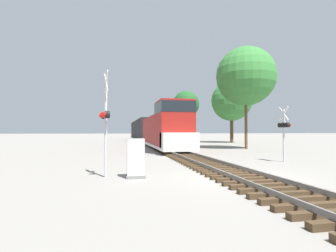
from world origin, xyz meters
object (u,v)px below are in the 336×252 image
at_px(tree_deep_background, 186,104).
at_px(tree_mid_background, 232,101).
at_px(crossing_signal_near, 105,118).
at_px(relay_cabinet, 136,159).
at_px(tree_far_right, 246,76).
at_px(crossing_signal_far, 284,128).
at_px(freight_train, 147,130).

bearing_deg(tree_deep_background, tree_mid_background, -70.49).
xyz_separation_m(crossing_signal_near, relay_cabinet, (1.25, -0.38, -1.69)).
xyz_separation_m(relay_cabinet, tree_far_right, (12.92, 15.29, 7.07)).
distance_m(tree_far_right, tree_deep_background, 27.33).
height_order(crossing_signal_near, crossing_signal_far, crossing_signal_near).
bearing_deg(relay_cabinet, freight_train, 82.83).
xyz_separation_m(freight_train, crossing_signal_near, (-5.44, -32.92, 0.40)).
height_order(crossing_signal_near, tree_mid_background, tree_mid_background).
distance_m(crossing_signal_far, tree_mid_background, 27.85).
distance_m(crossing_signal_far, tree_far_right, 13.20).
height_order(freight_train, crossing_signal_near, freight_train).
xyz_separation_m(crossing_signal_far, tree_deep_background, (3.97, 38.73, 5.49)).
relative_size(crossing_signal_near, tree_far_right, 0.40).
distance_m(relay_cabinet, tree_far_right, 21.23).
distance_m(freight_train, crossing_signal_far, 29.91).
bearing_deg(tree_deep_background, tree_far_right, -91.25).
height_order(crossing_signal_near, relay_cabinet, crossing_signal_near).
distance_m(crossing_signal_near, tree_far_right, 21.26).
bearing_deg(crossing_signal_near, tree_far_right, 125.00).
relative_size(freight_train, tree_far_right, 4.47).
bearing_deg(crossing_signal_far, crossing_signal_near, 106.41).
distance_m(freight_train, tree_mid_background, 15.02).
xyz_separation_m(freight_train, crossing_signal_far, (5.36, -29.42, 0.07)).
height_order(freight_train, tree_deep_background, tree_deep_background).
bearing_deg(tree_deep_background, freight_train, -135.03).
distance_m(crossing_signal_near, tree_mid_background, 35.58).
height_order(crossing_signal_near, tree_deep_background, tree_deep_background).
height_order(tree_far_right, tree_mid_background, tree_far_right).
bearing_deg(freight_train, tree_mid_background, -13.56).
bearing_deg(freight_train, tree_far_right, -64.15).
xyz_separation_m(tree_mid_background, tree_deep_background, (-4.48, 12.64, 0.67)).
distance_m(freight_train, crossing_signal_near, 33.36).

